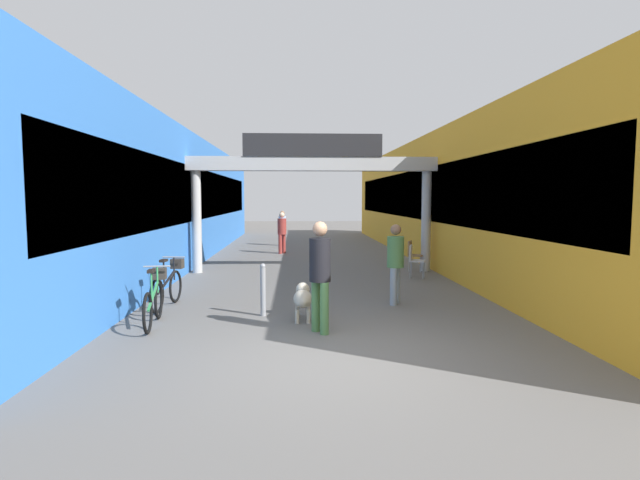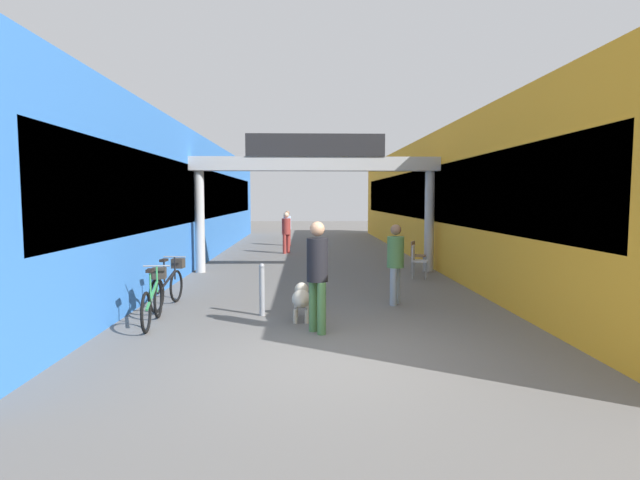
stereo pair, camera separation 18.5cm
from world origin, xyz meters
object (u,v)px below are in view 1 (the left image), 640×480
(pedestrian_carrying_crate, at_px, (282,230))
(pedestrian_elderly_walking, at_px, (282,226))
(cafe_chair_aluminium_nearer, at_px, (414,258))
(cafe_chair_wood_farther, at_px, (413,253))
(pedestrian_with_dog, at_px, (320,269))
(pedestrian_companion, at_px, (395,259))
(bollard_post_metal, at_px, (263,289))
(bicycle_green_nearest, at_px, (154,299))
(dog_on_leash, at_px, (303,298))
(bicycle_black_second, at_px, (168,285))

(pedestrian_carrying_crate, distance_m, pedestrian_elderly_walking, 3.23)
(cafe_chair_aluminium_nearer, bearing_deg, cafe_chair_wood_farther, 78.17)
(pedestrian_with_dog, bearing_deg, pedestrian_companion, 51.95)
(pedestrian_with_dog, height_order, pedestrian_carrying_crate, pedestrian_with_dog)
(pedestrian_with_dog, xyz_separation_m, cafe_chair_wood_farther, (3.09, 6.65, -0.49))
(bollard_post_metal, bearing_deg, cafe_chair_aluminium_nearer, 47.51)
(pedestrian_elderly_walking, distance_m, cafe_chair_wood_farther, 9.09)
(pedestrian_elderly_walking, bearing_deg, pedestrian_carrying_crate, -88.83)
(bollard_post_metal, xyz_separation_m, cafe_chair_wood_farther, (4.08, 5.44, 0.05))
(bicycle_green_nearest, xyz_separation_m, cafe_chair_aluminium_nearer, (5.63, 4.68, 0.10))
(pedestrian_elderly_walking, xyz_separation_m, cafe_chair_wood_farther, (4.07, -8.13, -0.36))
(pedestrian_elderly_walking, height_order, cafe_chair_wood_farther, pedestrian_elderly_walking)
(pedestrian_with_dog, bearing_deg, bollard_post_metal, 129.12)
(cafe_chair_wood_farther, bearing_deg, dog_on_leash, -120.23)
(bollard_post_metal, distance_m, cafe_chair_wood_farther, 6.80)
(bicycle_black_second, xyz_separation_m, bollard_post_metal, (1.93, -0.87, 0.06))
(pedestrian_with_dog, distance_m, bicycle_green_nearest, 2.95)
(dog_on_leash, bearing_deg, pedestrian_companion, 32.23)
(bollard_post_metal, bearing_deg, pedestrian_companion, 18.54)
(pedestrian_companion, bearing_deg, bollard_post_metal, -161.46)
(pedestrian_carrying_crate, distance_m, bollard_post_metal, 10.35)
(pedestrian_with_dog, xyz_separation_m, pedestrian_carrying_crate, (-0.91, 11.55, -0.12))
(bicycle_green_nearest, bearing_deg, cafe_chair_aluminium_nearer, 39.76)
(dog_on_leash, bearing_deg, pedestrian_elderly_walking, 92.93)
(bicycle_green_nearest, xyz_separation_m, bicycle_black_second, (-0.11, 1.39, 0.00))
(pedestrian_with_dog, bearing_deg, bicycle_black_second, 144.52)
(cafe_chair_wood_farther, bearing_deg, bicycle_green_nearest, -134.67)
(pedestrian_with_dog, distance_m, bollard_post_metal, 1.65)
(bicycle_black_second, bearing_deg, bicycle_green_nearest, -85.49)
(pedestrian_with_dog, relative_size, bollard_post_metal, 1.85)
(pedestrian_companion, bearing_deg, bicycle_black_second, -179.82)
(bollard_post_metal, xyz_separation_m, cafe_chair_aluminium_nearer, (3.81, 4.16, 0.05))
(pedestrian_with_dog, bearing_deg, cafe_chair_wood_farther, 65.07)
(bollard_post_metal, bearing_deg, cafe_chair_wood_farther, 53.15)
(pedestrian_carrying_crate, distance_m, dog_on_leash, 10.69)
(bicycle_green_nearest, relative_size, cafe_chair_wood_farther, 1.90)
(bicycle_green_nearest, bearing_deg, pedestrian_carrying_crate, 80.11)
(pedestrian_elderly_walking, xyz_separation_m, bollard_post_metal, (-0.01, -13.57, -0.40))
(cafe_chair_aluminium_nearer, bearing_deg, pedestrian_carrying_crate, 121.13)
(dog_on_leash, distance_m, bicycle_black_second, 2.90)
(pedestrian_companion, bearing_deg, dog_on_leash, -147.77)
(bicycle_black_second, bearing_deg, pedestrian_with_dog, -35.48)
(cafe_chair_aluminium_nearer, bearing_deg, pedestrian_with_dog, -117.73)
(bicycle_black_second, height_order, cafe_chair_wood_farther, bicycle_black_second)
(pedestrian_with_dog, relative_size, pedestrian_elderly_walking, 1.13)
(pedestrian_with_dog, bearing_deg, dog_on_leash, 106.42)
(cafe_chair_aluminium_nearer, bearing_deg, bicycle_green_nearest, -140.24)
(bicycle_green_nearest, relative_size, bollard_post_metal, 1.74)
(bicycle_green_nearest, relative_size, bicycle_black_second, 1.00)
(bicycle_green_nearest, bearing_deg, cafe_chair_wood_farther, 45.33)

